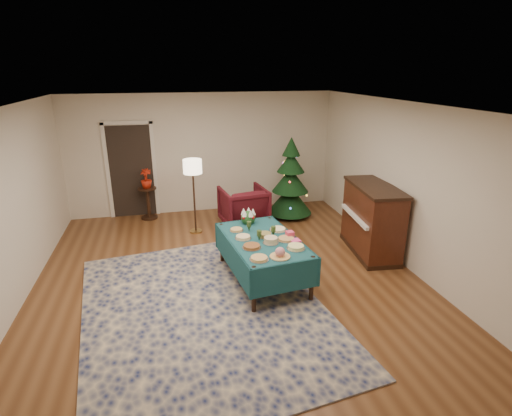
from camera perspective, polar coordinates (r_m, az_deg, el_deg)
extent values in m
plane|color=#593319|center=(6.44, -3.73, -10.43)|extent=(7.00, 7.00, 0.00)
plane|color=white|center=(5.61, -4.35, 14.25)|extent=(7.00, 7.00, 0.00)
plane|color=beige|center=(9.25, -7.56, 7.69)|extent=(6.00, 0.00, 6.00)
plane|color=beige|center=(2.87, 8.17, -20.84)|extent=(6.00, 0.00, 6.00)
plane|color=beige|center=(6.20, -32.51, -1.09)|extent=(0.00, 7.00, 7.00)
plane|color=beige|center=(6.99, 21.06, 2.74)|extent=(0.00, 7.00, 7.00)
cube|color=black|center=(9.30, -17.34, 4.94)|extent=(0.92, 0.02, 2.04)
cube|color=silver|center=(9.33, -20.43, 4.85)|extent=(0.08, 0.04, 2.14)
cube|color=silver|center=(9.26, -14.27, 5.36)|extent=(0.08, 0.04, 2.14)
cube|color=silver|center=(9.10, -18.03, 11.52)|extent=(1.08, 0.04, 0.08)
cube|color=#141F4B|center=(5.82, -7.45, -14.00)|extent=(3.74, 4.59, 0.02)
cylinder|color=black|center=(5.52, -0.31, -11.63)|extent=(0.07, 0.07, 0.70)
cylinder|color=black|center=(6.91, -4.91, -5.03)|extent=(0.07, 0.07, 0.70)
cylinder|color=black|center=(5.84, 7.98, -10.00)|extent=(0.07, 0.07, 0.70)
cylinder|color=black|center=(7.16, 1.92, -4.05)|extent=(0.07, 0.07, 0.70)
cube|color=#16484F|center=(6.18, 0.98, -4.60)|extent=(1.24, 1.89, 0.04)
cube|color=#16484F|center=(7.03, -1.61, -3.36)|extent=(1.05, 0.16, 0.44)
cube|color=#16484F|center=(5.55, 4.27, -9.96)|extent=(1.05, 0.16, 0.44)
cube|color=#16484F|center=(6.45, 5.19, -5.59)|extent=(0.25, 1.80, 0.44)
cube|color=#16484F|center=(6.12, -3.49, -6.97)|extent=(0.25, 1.80, 0.44)
cylinder|color=silver|center=(5.53, 0.45, -7.36)|extent=(0.27, 0.27, 0.01)
cylinder|color=tan|center=(5.52, 0.45, -7.16)|extent=(0.23, 0.23, 0.03)
cylinder|color=silver|center=(5.61, 3.44, -7.00)|extent=(0.30, 0.30, 0.01)
sphere|color=#CC727A|center=(5.58, 3.46, -6.30)|extent=(0.14, 0.14, 0.14)
cylinder|color=silver|center=(5.88, 5.71, -5.78)|extent=(0.27, 0.27, 0.01)
cylinder|color=#D8D172|center=(5.86, 5.72, -5.53)|extent=(0.23, 0.23, 0.05)
cylinder|color=silver|center=(5.87, -0.62, -5.68)|extent=(0.28, 0.28, 0.01)
cylinder|color=brown|center=(5.86, -0.62, -5.47)|extent=(0.24, 0.24, 0.04)
cylinder|color=silver|center=(6.03, 2.12, -5.00)|extent=(0.24, 0.24, 0.01)
cylinder|color=tan|center=(6.01, 2.13, -4.58)|extent=(0.20, 0.20, 0.08)
cylinder|color=silver|center=(6.15, 4.32, -4.54)|extent=(0.28, 0.28, 0.01)
cylinder|color=#B2844C|center=(6.14, 4.33, -4.38)|extent=(0.24, 0.24, 0.03)
cylinder|color=silver|center=(6.19, -1.86, -4.35)|extent=(0.25, 0.25, 0.01)
cylinder|color=#D8BF7F|center=(6.18, -1.86, -4.15)|extent=(0.22, 0.22, 0.04)
cylinder|color=silver|center=(6.25, 1.28, -4.11)|extent=(0.24, 0.24, 0.01)
cylinder|color=maroon|center=(6.23, 1.28, -3.82)|extent=(0.20, 0.20, 0.06)
cylinder|color=silver|center=(6.50, 3.14, -3.17)|extent=(0.28, 0.28, 0.01)
cylinder|color=#F2EACC|center=(6.49, 3.15, -3.01)|extent=(0.24, 0.24, 0.03)
cylinder|color=silver|center=(6.48, -2.81, -3.24)|extent=(0.22, 0.22, 0.01)
cylinder|color=tan|center=(6.47, -2.81, -3.08)|extent=(0.19, 0.19, 0.03)
cone|color=#2D471E|center=(6.45, -1.00, -2.96)|extent=(0.07, 0.07, 0.08)
cylinder|color=#2D471E|center=(6.42, -1.01, -2.30)|extent=(0.07, 0.07, 0.08)
cone|color=#2D471E|center=(6.27, 2.49, -3.68)|extent=(0.07, 0.07, 0.08)
cylinder|color=#2D471E|center=(6.24, 2.50, -3.00)|extent=(0.07, 0.07, 0.08)
cone|color=#2D471E|center=(6.11, 0.45, -4.29)|extent=(0.07, 0.07, 0.08)
cylinder|color=#2D471E|center=(6.08, 0.45, -3.60)|extent=(0.07, 0.07, 0.08)
cube|color=#EE4286|center=(6.09, 5.63, -4.71)|extent=(0.16, 0.16, 0.04)
cube|color=#D93C5B|center=(6.25, 4.84, -3.75)|extent=(0.13, 0.13, 0.09)
sphere|color=#1E4C1E|center=(6.75, -1.13, -1.45)|extent=(0.24, 0.24, 0.24)
cone|color=white|center=(6.73, -0.43, -0.49)|extent=(0.09, 0.09, 0.11)
cone|color=white|center=(6.79, -1.06, -0.31)|extent=(0.09, 0.09, 0.11)
cone|color=white|center=(6.75, -1.79, -0.45)|extent=(0.09, 0.09, 0.11)
cone|color=white|center=(6.66, -1.62, -0.74)|extent=(0.09, 0.09, 0.11)
cone|color=white|center=(6.65, -0.77, -0.76)|extent=(0.09, 0.09, 0.11)
sphere|color=#B20C0F|center=(6.81, -0.53, -0.92)|extent=(0.07, 0.07, 0.07)
sphere|color=#B20C0F|center=(6.81, -1.76, -0.94)|extent=(0.07, 0.07, 0.07)
sphere|color=#B20C0F|center=(6.67, -1.74, -1.38)|extent=(0.07, 0.07, 0.07)
sphere|color=#B20C0F|center=(6.67, -0.49, -1.36)|extent=(0.07, 0.07, 0.07)
imported|color=#490F17|center=(8.43, -1.80, 0.45)|extent=(1.01, 0.96, 0.93)
cylinder|color=#A57F3F|center=(8.35, -8.58, -3.27)|extent=(0.26, 0.26, 0.03)
cylinder|color=black|center=(8.11, -8.81, 1.14)|extent=(0.04, 0.04, 1.38)
cylinder|color=#FFEABF|center=(7.93, -9.07, 5.88)|extent=(0.37, 0.37, 0.28)
cylinder|color=black|center=(9.29, -14.94, -1.30)|extent=(0.36, 0.36, 0.04)
cylinder|color=black|center=(9.19, -15.12, 0.62)|extent=(0.08, 0.08, 0.66)
cylinder|color=black|center=(9.09, -15.31, 2.71)|extent=(0.40, 0.40, 0.03)
imported|color=#B31F0C|center=(9.05, -15.38, 3.51)|extent=(0.24, 0.42, 0.24)
cylinder|color=black|center=(9.15, 4.80, -0.67)|extent=(0.11, 0.11, 0.14)
cone|color=black|center=(9.04, 4.86, 1.31)|extent=(1.30, 1.30, 0.63)
cone|color=black|center=(8.92, 4.94, 4.06)|extent=(1.06, 1.06, 0.54)
cone|color=black|center=(8.82, 5.02, 6.59)|extent=(0.80, 0.80, 0.45)
cone|color=black|center=(8.75, 5.08, 8.77)|extent=(0.52, 0.52, 0.40)
cube|color=black|center=(7.66, 15.83, -5.73)|extent=(0.78, 1.50, 0.08)
cube|color=#37180D|center=(7.44, 16.24, -1.62)|extent=(0.76, 1.48, 1.18)
cube|color=black|center=(7.25, 16.68, 2.89)|extent=(0.80, 1.52, 0.05)
cube|color=white|center=(7.30, 14.09, -1.14)|extent=(0.25, 1.22, 0.06)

